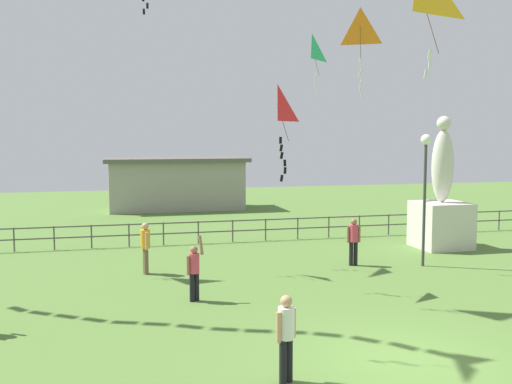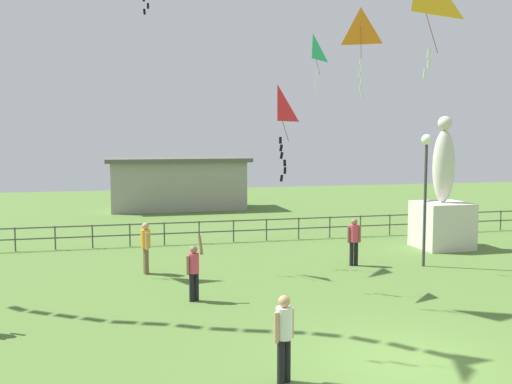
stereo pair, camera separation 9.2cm
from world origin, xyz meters
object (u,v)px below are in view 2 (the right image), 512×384
(lamppost, at_px, (426,171))
(person_2, at_px, (284,333))
(person_0, at_px, (146,244))
(person_4, at_px, (194,269))
(kite_3, at_px, (278,108))
(person_1, at_px, (354,239))
(kite_4, at_px, (361,29))
(kite_0, at_px, (313,49))
(statue_monument, at_px, (442,211))

(lamppost, xyz_separation_m, person_2, (-7.51, -8.21, -2.36))
(person_0, relative_size, person_4, 0.94)
(kite_3, bearing_deg, person_1, 33.41)
(kite_4, bearing_deg, person_4, -156.50)
(person_1, relative_size, kite_3, 0.59)
(person_4, height_order, kite_0, kite_0)
(kite_0, bearing_deg, kite_4, -94.08)
(person_0, xyz_separation_m, kite_3, (3.68, -2.74, 4.34))
(person_0, distance_m, kite_0, 11.41)
(statue_monument, xyz_separation_m, person_4, (-10.79, -5.33, -0.61))
(lamppost, xyz_separation_m, kite_4, (-2.43, 0.13, 4.68))
(kite_4, bearing_deg, person_0, 171.65)
(lamppost, bearing_deg, person_2, -132.42)
(person_2, relative_size, kite_3, 0.59)
(person_2, bearing_deg, kite_0, 68.87)
(lamppost, bearing_deg, kite_0, 108.52)
(person_1, relative_size, kite_0, 0.67)
(lamppost, relative_size, person_0, 2.70)
(person_2, xyz_separation_m, kite_0, (5.50, 14.22, 7.23))
(person_2, bearing_deg, lamppost, 47.58)
(kite_4, bearing_deg, statue_monument, 29.46)
(person_4, distance_m, kite_0, 12.81)
(person_1, bearing_deg, statue_monument, 24.95)
(person_1, height_order, person_2, person_1)
(person_0, xyz_separation_m, person_1, (7.10, -0.48, -0.02))
(lamppost, relative_size, person_4, 2.53)
(person_1, xyz_separation_m, kite_4, (-0.12, -0.54, 7.03))
(person_0, relative_size, kite_3, 0.60)
(person_0, distance_m, kite_4, 9.95)
(statue_monument, height_order, person_0, statue_monument)
(person_1, bearing_deg, kite_0, 86.77)
(person_0, bearing_deg, person_1, -3.89)
(kite_4, bearing_deg, person_2, -121.31)
(statue_monument, relative_size, kite_0, 2.14)
(kite_0, bearing_deg, person_1, -93.23)
(statue_monument, height_order, lamppost, statue_monument)
(kite_3, bearing_deg, kite_4, 27.43)
(person_0, height_order, kite_0, kite_0)
(person_4, relative_size, kite_4, 0.62)
(lamppost, height_order, kite_3, kite_3)
(person_1, xyz_separation_m, kite_3, (-3.42, -2.26, 4.37))
(statue_monument, distance_m, kite_0, 8.60)
(person_0, height_order, kite_4, kite_4)
(lamppost, xyz_separation_m, kite_3, (-5.73, -1.58, 2.01))
(statue_monument, bearing_deg, kite_3, -151.35)
(person_1, xyz_separation_m, person_2, (-5.19, -8.89, -0.01))
(person_1, xyz_separation_m, person_4, (-6.03, -3.11, -0.05))
(lamppost, height_order, person_0, lamppost)
(statue_monument, bearing_deg, kite_0, 145.08)
(statue_monument, distance_m, person_1, 5.28)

